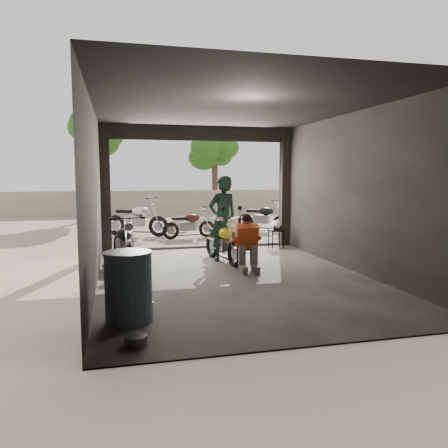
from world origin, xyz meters
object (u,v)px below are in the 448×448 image
mechanic (248,244)px  helmet (276,225)px  rider (223,219)px  stool (276,232)px  sign_post (306,186)px  main_bike (223,239)px  left_bike (123,241)px  oil_drum (129,288)px  outside_bike_c (263,215)px  outside_bike_b (189,222)px  outside_bike_a (136,217)px

mechanic → helmet: (1.56, 2.53, 0.07)m
rider → stool: rider is taller
helmet → sign_post: bearing=30.8°
main_bike → left_bike: 2.17m
left_bike → oil_drum: size_ratio=1.71×
left_bike → sign_post: sign_post is taller
helmet → rider: bearing=-157.8°
oil_drum → outside_bike_c: bearing=60.8°
sign_post → rider: bearing=-138.6°
outside_bike_c → mechanic: (-2.37, -6.01, 0.00)m
outside_bike_c → helmet: bearing=-152.3°
left_bike → mechanic: mechanic is taller
mechanic → stool: (1.57, 2.56, -0.13)m
outside_bike_b → sign_post: sign_post is taller
left_bike → rider: (2.19, -0.08, 0.42)m
outside_bike_b → oil_drum: (-2.04, -7.51, -0.03)m
main_bike → sign_post: sign_post is taller
rider → sign_post: size_ratio=0.81×
left_bike → helmet: size_ratio=5.86×
outside_bike_c → oil_drum: 9.86m
left_bike → mechanic: (2.43, -1.22, 0.01)m
left_bike → stool: 4.22m
outside_bike_c → sign_post: 2.26m
left_bike → outside_bike_c: outside_bike_c is taller
sign_post → outside_bike_b: bearing=167.3°
main_bike → outside_bike_b: (-0.13, 3.88, -0.04)m
stool → rider: bearing=-141.9°
left_bike → mechanic: size_ratio=1.45×
main_bike → outside_bike_b: bearing=81.2°
main_bike → stool: 2.39m
main_bike → rider: size_ratio=0.83×
rider → helmet: rider is taller
outside_bike_a → rider: bearing=-133.7°
outside_bike_b → rider: bearing=172.3°
oil_drum → sign_post: size_ratio=0.40×
main_bike → outside_bike_b: size_ratio=1.09×
left_bike → stool: bearing=7.5°
rider → main_bike: bearing=60.1°
mechanic → helmet: mechanic is taller
outside_bike_a → helmet: 4.82m
outside_bike_b → helmet: (1.96, -2.39, 0.13)m
sign_post → outside_bike_c: bearing=111.5°
sign_post → oil_drum: bearing=-129.9°
mechanic → sign_post: bearing=59.5°
left_bike → outside_bike_c: 6.79m
outside_bike_b → helmet: 3.09m
stool → oil_drum: 6.53m
main_bike → rider: (0.02, 0.10, 0.43)m
stool → main_bike: bearing=-140.3°
main_bike → left_bike: left_bike is taller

